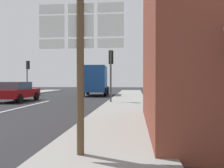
{
  "coord_description": "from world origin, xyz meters",
  "views": [
    {
      "loc": [
        6.59,
        -5.28,
        1.56
      ],
      "look_at": [
        4.94,
        11.28,
        1.32
      ],
      "focal_mm": 37.31,
      "sensor_mm": 36.0,
      "label": 1
    }
  ],
  "objects": [
    {
      "name": "ground_plane",
      "position": [
        0.0,
        10.0,
        0.0
      ],
      "size": [
        80.0,
        80.0,
        0.0
      ],
      "primitive_type": "plane",
      "color": "#232326"
    },
    {
      "name": "traffic_light_near_right",
      "position": [
        4.96,
        10.35,
        2.66
      ],
      "size": [
        0.3,
        0.49,
        3.59
      ],
      "color": "#47474C",
      "rests_on": "ground"
    },
    {
      "name": "traffic_light_far_left",
      "position": [
        -4.96,
        18.81,
        2.74
      ],
      "size": [
        0.3,
        0.49,
        3.7
      ],
      "color": "#47474C",
      "rests_on": "ground"
    },
    {
      "name": "route_sign_post",
      "position": [
        5.54,
        -0.88,
        2.0
      ],
      "size": [
        1.66,
        0.14,
        3.2
      ],
      "color": "brown",
      "rests_on": "ground"
    },
    {
      "name": "lane_centre_stripe",
      "position": [
        0.0,
        6.0,
        0.01
      ],
      "size": [
        0.16,
        12.0,
        0.01
      ],
      "primitive_type": "cube",
      "color": "silver",
      "rests_on": "ground"
    },
    {
      "name": "sedan_far",
      "position": [
        -2.18,
        11.26,
        0.76
      ],
      "size": [
        1.98,
        4.2,
        1.47
      ],
      "color": "maroon",
      "rests_on": "ground"
    },
    {
      "name": "sidewalk_right",
      "position": [
        6.02,
        8.0,
        0.07
      ],
      "size": [
        2.71,
        44.0,
        0.14
      ],
      "primitive_type": "cube",
      "color": "gray",
      "rests_on": "ground"
    },
    {
      "name": "delivery_truck",
      "position": [
        2.51,
        18.59,
        1.65
      ],
      "size": [
        2.73,
        5.12,
        3.05
      ],
      "color": "#19478C",
      "rests_on": "ground"
    }
  ]
}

